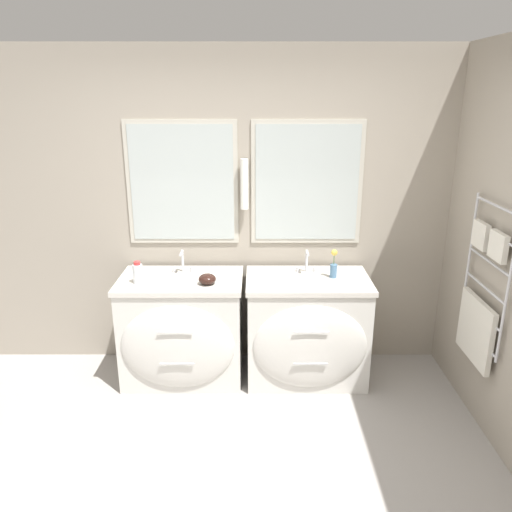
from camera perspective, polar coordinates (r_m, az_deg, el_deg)
The scene contains 9 objects.
wall_back at distance 4.12m, azimuth -2.29°, elevation 5.11°, with size 5.07×0.15×2.60m.
wall_right at distance 3.54m, azimuth 26.92°, elevation 0.55°, with size 0.13×3.68×2.60m.
vanity_left at distance 4.08m, azimuth -8.56°, elevation -8.29°, with size 0.97×0.66×0.86m.
vanity_right at distance 4.05m, azimuth 5.71°, elevation -8.33°, with size 0.97×0.66×0.86m.
faucet_left at distance 4.05m, azimuth -8.53°, elevation -0.67°, with size 0.17×0.12×0.18m.
faucet_right at distance 4.03m, azimuth 5.69°, elevation -0.66°, with size 0.17×0.12×0.18m.
toiletry_bottle at distance 3.88m, azimuth -13.49°, elevation -1.93°, with size 0.08×0.08×0.17m.
amenity_bowl at distance 3.79m, azimuth -5.72°, elevation -2.64°, with size 0.13×0.13×0.08m.
flower_vase at distance 3.93m, azimuth 8.74°, elevation -1.12°, with size 0.06×0.06×0.23m.
Camera 1 is at (0.16, -2.20, 2.24)m, focal length 35.00 mm.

